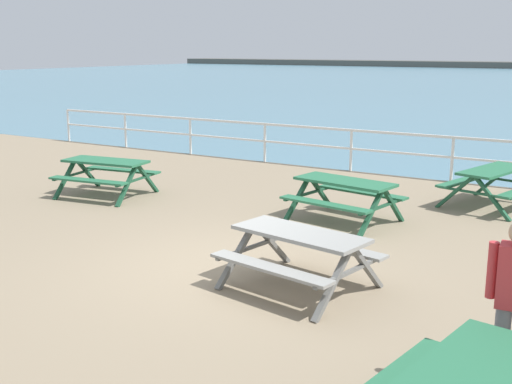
# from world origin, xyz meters

# --- Properties ---
(ground_plane) EXTENTS (30.00, 24.00, 0.20)m
(ground_plane) POSITION_xyz_m (0.00, 0.00, -0.10)
(ground_plane) COLOR gray
(seaward_railing) EXTENTS (23.07, 0.07, 1.08)m
(seaward_railing) POSITION_xyz_m (0.00, 7.75, 0.77)
(seaward_railing) COLOR white
(seaward_railing) RESTS_ON ground
(picnic_table_mid_centre) EXTENTS (1.99, 1.76, 0.80)m
(picnic_table_mid_centre) POSITION_xyz_m (-4.64, 2.44, 0.58)
(picnic_table_mid_centre) COLOR #286B47
(picnic_table_mid_centre) RESTS_ON ground
(picnic_table_far_left) EXTENTS (2.03, 1.80, 0.80)m
(picnic_table_far_left) POSITION_xyz_m (1.36, -0.20, 0.58)
(picnic_table_far_left) COLOR gray
(picnic_table_far_left) RESTS_ON ground
(picnic_table_far_right) EXTENTS (2.02, 1.79, 0.80)m
(picnic_table_far_right) POSITION_xyz_m (0.54, 3.13, 0.58)
(picnic_table_far_right) COLOR #286B47
(picnic_table_far_right) RESTS_ON ground
(picnic_table_seaward) EXTENTS (1.91, 2.12, 0.80)m
(picnic_table_seaward) POSITION_xyz_m (2.61, 5.67, 0.58)
(picnic_table_seaward) COLOR #286B47
(picnic_table_seaward) RESTS_ON ground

